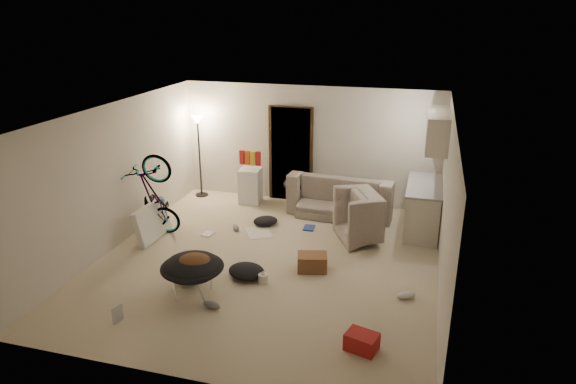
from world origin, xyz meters
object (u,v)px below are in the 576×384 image
(kitchen_counter, at_px, (423,209))
(drink_case_a, at_px, (312,262))
(mini_fridge, at_px, (250,186))
(bicycle, at_px, (156,213))
(armchair, at_px, (375,221))
(juicer, at_px, (263,278))
(floor_lamp, at_px, (198,139))
(drink_case_b, at_px, (362,342))
(sofa, at_px, (342,199))
(saucer_chair, at_px, (193,272))
(tv_box, at_px, (152,222))

(kitchen_counter, bearing_deg, drink_case_a, -128.21)
(mini_fridge, distance_m, drink_case_a, 3.31)
(drink_case_a, bearing_deg, bicycle, 156.07)
(armchair, distance_m, juicer, 2.59)
(floor_lamp, xyz_separation_m, drink_case_b, (4.24, -4.57, -1.20))
(sofa, distance_m, armchair, 1.31)
(floor_lamp, relative_size, drink_case_b, 4.73)
(floor_lamp, bearing_deg, drink_case_b, -47.17)
(sofa, xyz_separation_m, drink_case_b, (1.02, -4.37, -0.20))
(saucer_chair, distance_m, tv_box, 2.29)
(kitchen_counter, distance_m, drink_case_a, 2.67)
(kitchen_counter, distance_m, sofa, 1.68)
(floor_lamp, height_order, tv_box, floor_lamp)
(armchair, bearing_deg, kitchen_counter, -80.92)
(kitchen_counter, relative_size, mini_fridge, 2.00)
(drink_case_a, bearing_deg, juicer, -149.33)
(drink_case_a, bearing_deg, kitchen_counter, 38.15)
(floor_lamp, relative_size, kitchen_counter, 1.21)
(floor_lamp, xyz_separation_m, saucer_chair, (1.69, -3.98, -0.92))
(armchair, bearing_deg, saucer_chair, 113.15)
(saucer_chair, relative_size, drink_case_a, 1.95)
(saucer_chair, relative_size, juicer, 4.31)
(juicer, bearing_deg, drink_case_b, -35.93)
(armchair, bearing_deg, tv_box, 79.09)
(drink_case_a, distance_m, drink_case_b, 2.11)
(bicycle, bearing_deg, saucer_chair, -141.69)
(mini_fridge, distance_m, tv_box, 2.49)
(saucer_chair, distance_m, drink_case_b, 2.63)
(bicycle, relative_size, drink_case_a, 3.46)
(saucer_chair, xyz_separation_m, juicer, (0.86, 0.62, -0.30))
(sofa, bearing_deg, saucer_chair, 71.89)
(tv_box, xyz_separation_m, drink_case_b, (4.14, -2.24, -0.21))
(bicycle, distance_m, juicer, 2.74)
(bicycle, height_order, juicer, bicycle)
(saucer_chair, bearing_deg, armchair, 49.74)
(saucer_chair, bearing_deg, kitchen_counter, 46.69)
(tv_box, bearing_deg, mini_fridge, 64.24)
(kitchen_counter, relative_size, armchair, 1.46)
(floor_lamp, bearing_deg, armchair, -17.07)
(armchair, bearing_deg, sofa, 11.18)
(juicer, bearing_deg, armchair, 55.42)
(drink_case_a, xyz_separation_m, drink_case_b, (1.05, -1.83, -0.02))
(kitchen_counter, bearing_deg, saucer_chair, -133.31)
(floor_lamp, relative_size, tv_box, 1.86)
(bicycle, bearing_deg, tv_box, 176.77)
(floor_lamp, relative_size, bicycle, 1.11)
(bicycle, height_order, saucer_chair, bicycle)
(mini_fridge, bearing_deg, saucer_chair, -86.65)
(sofa, height_order, mini_fridge, mini_fridge)
(sofa, height_order, saucer_chair, saucer_chair)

